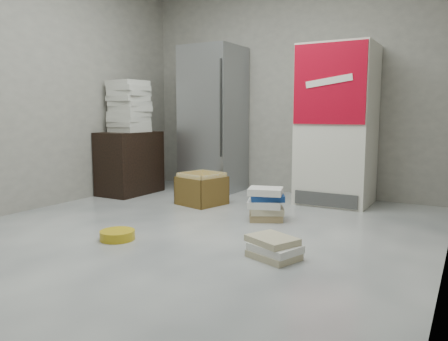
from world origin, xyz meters
TOP-DOWN VIEW (x-y plane):
  - ground at (0.00, 0.00)m, footprint 5.00×5.00m
  - room_shell at (0.00, 0.00)m, footprint 4.04×5.04m
  - steel_fridge at (-0.90, 2.13)m, footprint 0.70×0.72m
  - coke_cooler at (0.75, 2.12)m, footprint 0.80×0.73m
  - wood_shelf at (-1.73, 1.40)m, footprint 0.50×0.80m
  - supply_box_stack at (-1.72, 1.40)m, footprint 0.45×0.44m
  - phonebook_stack_main at (0.40, 0.96)m, footprint 0.41×0.38m
  - phonebook_stack_side at (0.92, -0.04)m, footprint 0.44×0.39m
  - cardboard_box at (-0.55, 1.29)m, footprint 0.54×0.54m
  - bucket_lid at (-0.39, -0.25)m, footprint 0.30×0.30m

SIDE VIEW (x-z plane):
  - ground at x=0.00m, z-range 0.00..0.00m
  - bucket_lid at x=-0.39m, z-range 0.00..0.08m
  - phonebook_stack_side at x=0.92m, z-range 0.00..0.15m
  - cardboard_box at x=-0.55m, z-range -0.03..0.33m
  - phonebook_stack_main at x=0.40m, z-range 0.00..0.32m
  - wood_shelf at x=-1.73m, z-range 0.00..0.80m
  - coke_cooler at x=0.75m, z-range 0.00..1.80m
  - steel_fridge at x=-0.90m, z-range 0.00..1.90m
  - supply_box_stack at x=-1.72m, z-range 0.80..1.45m
  - room_shell at x=0.00m, z-range 0.39..3.21m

